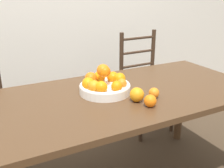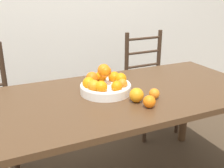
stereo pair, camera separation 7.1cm
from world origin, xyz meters
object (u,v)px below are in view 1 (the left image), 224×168
fruit_bowl (104,84)px  orange_loose_2 (150,101)px  orange_loose_1 (154,93)px  chair_right (145,83)px  orange_loose_0 (137,95)px

fruit_bowl → orange_loose_2: fruit_bowl is taller
orange_loose_1 → chair_right: 1.04m
orange_loose_0 → orange_loose_2: orange_loose_0 is taller
orange_loose_2 → orange_loose_1: bearing=45.0°
orange_loose_0 → orange_loose_2: size_ratio=1.20×
orange_loose_0 → chair_right: bearing=52.8°
fruit_bowl → orange_loose_2: 0.33m
orange_loose_0 → chair_right: chair_right is taller
orange_loose_1 → orange_loose_0: bearing=178.8°
orange_loose_1 → chair_right: chair_right is taller
fruit_bowl → chair_right: bearing=40.5°
orange_loose_0 → fruit_bowl: bearing=116.8°
orange_loose_2 → chair_right: chair_right is taller
orange_loose_2 → fruit_bowl: bearing=113.5°
orange_loose_0 → orange_loose_1: bearing=-1.2°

